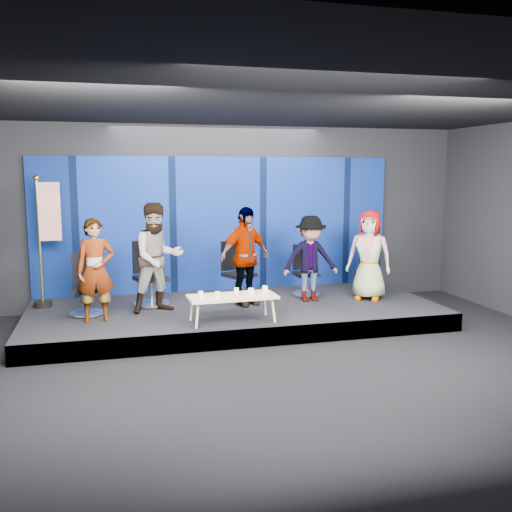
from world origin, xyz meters
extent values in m
plane|color=black|center=(0.00, 0.00, 0.00)|extent=(10.00, 10.00, 0.00)
cube|color=black|center=(0.00, 4.00, 1.75)|extent=(10.00, 0.02, 3.50)
cube|color=black|center=(0.00, -4.00, 1.75)|extent=(10.00, 0.02, 3.50)
cube|color=black|center=(0.00, 0.00, 3.50)|extent=(10.00, 8.00, 0.02)
cube|color=black|center=(0.00, 2.50, 0.15)|extent=(7.00, 3.00, 0.30)
cube|color=#06174C|center=(0.00, 3.95, 1.60)|extent=(7.00, 0.08, 2.60)
cylinder|color=silver|center=(-2.48, 2.47, 0.33)|extent=(0.60, 0.60, 0.06)
cylinder|color=silver|center=(-2.48, 2.47, 0.54)|extent=(0.07, 0.07, 0.37)
cube|color=black|center=(-2.48, 2.47, 0.73)|extent=(0.48, 0.48, 0.07)
cube|color=black|center=(-2.50, 2.70, 1.04)|extent=(0.41, 0.08, 0.51)
imported|color=black|center=(-2.31, 2.06, 1.10)|extent=(0.61, 0.43, 1.61)
cylinder|color=silver|center=(-1.41, 2.88, 0.33)|extent=(0.77, 0.77, 0.06)
cylinder|color=silver|center=(-1.41, 2.88, 0.57)|extent=(0.07, 0.07, 0.42)
cube|color=black|center=(-1.41, 2.88, 0.78)|extent=(0.62, 0.62, 0.07)
cube|color=black|center=(-1.48, 3.12, 1.13)|extent=(0.46, 0.17, 0.58)
imported|color=black|center=(-1.32, 2.44, 1.21)|extent=(1.03, 0.89, 1.82)
cylinder|color=silver|center=(0.18, 2.97, 0.33)|extent=(0.79, 0.79, 0.06)
cylinder|color=silver|center=(0.18, 2.97, 0.56)|extent=(0.07, 0.07, 0.40)
cube|color=black|center=(0.18, 2.97, 0.76)|extent=(0.63, 0.63, 0.07)
cube|color=black|center=(0.08, 3.19, 1.09)|extent=(0.42, 0.23, 0.55)
imported|color=black|center=(0.18, 2.52, 1.16)|extent=(1.09, 0.80, 1.72)
cylinder|color=silver|center=(1.48, 2.98, 0.33)|extent=(0.55, 0.55, 0.05)
cylinder|color=silver|center=(1.48, 2.98, 0.53)|extent=(0.06, 0.06, 0.36)
cube|color=black|center=(1.48, 2.98, 0.71)|extent=(0.44, 0.44, 0.06)
cube|color=black|center=(1.48, 3.19, 1.01)|extent=(0.39, 0.05, 0.49)
imported|color=black|center=(1.39, 2.54, 1.07)|extent=(1.01, 0.59, 1.54)
cylinder|color=silver|center=(2.64, 2.81, 0.33)|extent=(0.80, 0.80, 0.06)
cylinder|color=silver|center=(2.64, 2.81, 0.55)|extent=(0.07, 0.07, 0.38)
cube|color=black|center=(2.64, 2.81, 0.74)|extent=(0.64, 0.64, 0.07)
cube|color=black|center=(2.78, 2.99, 1.05)|extent=(0.36, 0.29, 0.52)
imported|color=black|center=(2.47, 2.39, 1.12)|extent=(0.95, 0.90, 1.63)
cube|color=tan|center=(-0.28, 1.46, 0.70)|extent=(1.38, 0.62, 0.04)
cylinder|color=tan|center=(-0.87, 1.22, 0.49)|extent=(0.04, 0.04, 0.38)
cylinder|color=tan|center=(-0.88, 1.67, 0.49)|extent=(0.04, 0.04, 0.38)
cylinder|color=tan|center=(0.33, 1.26, 0.49)|extent=(0.04, 0.04, 0.38)
cylinder|color=tan|center=(0.31, 1.71, 0.49)|extent=(0.04, 0.04, 0.38)
cylinder|color=silver|center=(-0.77, 1.46, 0.77)|extent=(0.08, 0.08, 0.09)
cylinder|color=silver|center=(-0.53, 1.36, 0.77)|extent=(0.08, 0.08, 0.09)
cylinder|color=silver|center=(-0.18, 1.59, 0.76)|extent=(0.08, 0.08, 0.09)
cylinder|color=silver|center=(0.01, 1.41, 0.77)|extent=(0.09, 0.09, 0.11)
cylinder|color=silver|center=(0.27, 1.54, 0.77)|extent=(0.09, 0.09, 0.10)
cylinder|color=black|center=(-3.23, 3.26, 0.35)|extent=(0.30, 0.30, 0.09)
cylinder|color=gold|center=(-3.23, 3.26, 1.43)|extent=(0.04, 0.04, 2.07)
sphere|color=gold|center=(-3.23, 3.26, 2.51)|extent=(0.10, 0.10, 0.10)
cube|color=#AC1F13|center=(-3.05, 3.24, 1.95)|extent=(0.36, 0.06, 0.99)
camera|label=1|loc=(-2.11, -6.97, 2.61)|focal=40.00mm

